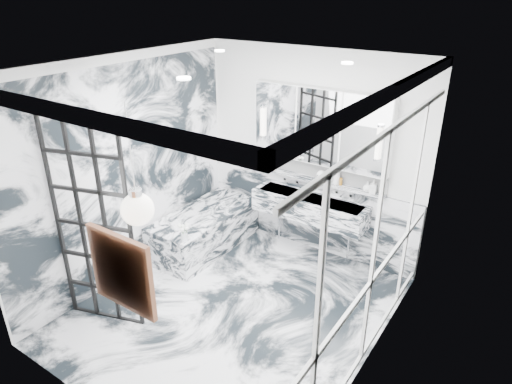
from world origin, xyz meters
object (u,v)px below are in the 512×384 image
Objects in this scene: trough_sink at (310,207)px; mirror_cabinet at (320,127)px; crittall_door at (93,225)px; bathtub at (205,230)px.

trough_sink is 0.84× the size of mirror_cabinet.
crittall_door is 1.25× the size of mirror_cabinet.
mirror_cabinet is (1.27, 2.64, 0.63)m from crittall_door.
bathtub is (-1.33, -0.66, -0.45)m from trough_sink.
crittall_door is 1.44× the size of bathtub.
crittall_door is at bearing -117.20° from trough_sink.
bathtub is (-0.05, 1.81, -0.92)m from crittall_door.
bathtub is at bearing -153.52° from trough_sink.
mirror_cabinet reaches higher than bathtub.
mirror_cabinet is 2.20m from bathtub.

